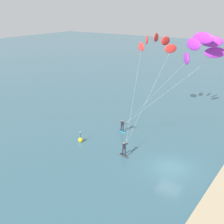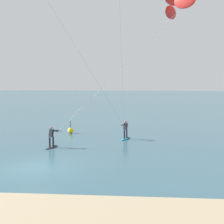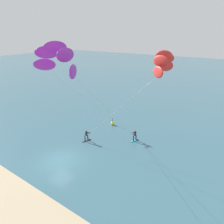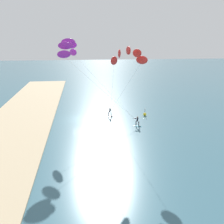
# 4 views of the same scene
# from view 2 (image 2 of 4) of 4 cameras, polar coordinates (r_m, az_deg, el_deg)

# --- Properties ---
(ground_plane) EXTENTS (240.00, 240.00, 0.00)m
(ground_plane) POSITION_cam_2_polar(r_m,az_deg,el_deg) (19.33, -14.02, -10.03)
(ground_plane) COLOR #386070
(kitesurfer_mid_water) EXTENTS (11.05, 5.24, 12.58)m
(kitesurfer_mid_water) POSITION_cam_2_polar(r_m,az_deg,el_deg) (25.07, 11.04, 18.95)
(kitesurfer_mid_water) COLOR #333338
(kitesurfer_mid_water) RESTS_ON ground
(marker_buoy) EXTENTS (0.56, 0.56, 1.38)m
(marker_buoy) POSITION_cam_2_polar(r_m,az_deg,el_deg) (30.44, -7.72, -3.39)
(marker_buoy) COLOR yellow
(marker_buoy) RESTS_ON ground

